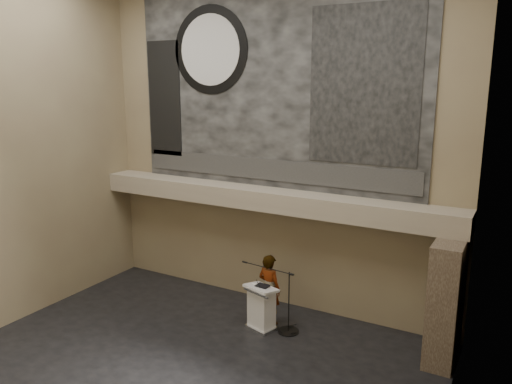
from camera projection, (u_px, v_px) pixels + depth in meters
The scene contains 19 objects.
floor at pixel (181, 371), 10.40m from camera, with size 10.00×10.00×0.00m, color black.
wall_back at pixel (271, 146), 12.88m from camera, with size 10.00×0.02×8.50m, color #79664C.
wall_left at pixel (7, 152), 11.86m from camera, with size 0.02×8.00×8.50m, color #79664C.
wall_right at pixel (452, 201), 7.08m from camera, with size 0.02×8.00×8.50m, color #79664C.
soffit at pixel (264, 199), 12.82m from camera, with size 10.00×0.80×0.50m, color gray.
sprinkler_left at pixel (211, 202), 13.60m from camera, with size 0.04×0.04×0.06m, color #B2893D.
sprinkler_right at pixel (332, 219), 11.93m from camera, with size 0.04×0.04×0.06m, color #B2893D.
banner at pixel (271, 89), 12.53m from camera, with size 8.00×0.05×5.00m, color black.
banner_text_strip at pixel (270, 170), 12.95m from camera, with size 7.76×0.02×0.55m, color #2C2C2C.
banner_clock_rim at pixel (210, 50), 13.14m from camera, with size 2.30×2.30×0.02m, color black.
banner_clock_face at pixel (210, 50), 13.12m from camera, with size 1.84×1.84×0.02m, color silver.
banner_building_print at pixel (364, 86), 11.33m from camera, with size 2.60×0.02×3.60m, color black.
banner_brick_print at pixel (165, 99), 14.19m from camera, with size 1.10×0.02×3.20m, color black.
stone_pier at pixel (446, 301), 10.57m from camera, with size 0.60×1.40×2.70m, color #44362A.
lectern at pixel (261, 308), 12.04m from camera, with size 0.88×0.73×1.14m.
binder at pixel (262, 286), 11.92m from camera, with size 0.30×0.24×0.04m, color black.
papers at pixel (254, 286), 11.94m from camera, with size 0.23×0.31×0.01m, color white.
speaker_person at pixel (269, 289), 12.29m from camera, with size 0.65×0.43×1.78m, color white.
mic_stand at pixel (287, 322), 12.00m from camera, with size 1.63×0.52×1.53m.
Camera 1 is at (5.94, -7.37, 5.92)m, focal length 35.00 mm.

